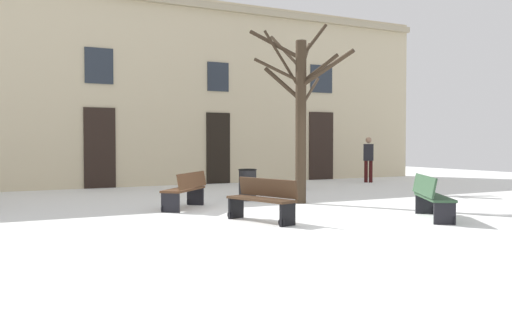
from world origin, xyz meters
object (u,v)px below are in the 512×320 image
Objects in this scene: tree_foreground at (300,109)px; person_strolling at (368,157)px; litter_bin at (248,185)px; bench_near_center_tree at (186,190)px; tree_right_of_center at (301,110)px; bench_facing_shops at (431,196)px; bench_back_to_back_left at (262,199)px.

tree_foreground is 8.10m from person_strolling.
litter_bin is 0.55× the size of bench_near_center_tree.
person_strolling is (9.32, 4.62, 0.52)m from bench_near_center_tree.
tree_foreground is at bearing -123.43° from tree_right_of_center.
person_strolling is (7.17, 3.65, 0.55)m from litter_bin.
litter_bin is 8.07m from person_strolling.
tree_right_of_center is 4.46m from person_strolling.
tree_right_of_center is at bearing 56.57° from tree_foreground.
tree_right_of_center reaches higher than person_strolling.
tree_right_of_center reaches higher than bench_facing_shops.
bench_near_center_tree is at bearing 175.06° from tree_foreground.
bench_back_to_back_left is 2.82m from bench_near_center_tree.
tree_foreground is 5.55× the size of litter_bin.
bench_back_to_back_left is (-2.50, -2.51, -1.96)m from tree_foreground.
litter_bin is at bearing 50.28° from bench_facing_shops.
person_strolling reaches higher than bench_back_to_back_left.
tree_right_of_center reaches higher than bench_back_to_back_left.
tree_foreground is at bearing 120.95° from bench_back_to_back_left.
bench_facing_shops is at bearing 86.67° from bench_near_center_tree.
bench_facing_shops is 5.52m from bench_near_center_tree.
bench_facing_shops is at bearing -78.88° from tree_foreground.
tree_right_of_center is at bearing 165.33° from bench_near_center_tree.
litter_bin is 0.48× the size of person_strolling.
tree_foreground is 2.69× the size of person_strolling.
litter_bin is at bearing 157.86° from bench_near_center_tree.
litter_bin is at bearing 125.32° from tree_foreground.
person_strolling is at bearing 18.28° from tree_right_of_center.
bench_facing_shops is 1.14× the size of bench_near_center_tree.
tree_foreground is (-2.36, -3.57, -0.20)m from tree_right_of_center.
bench_near_center_tree is at bearing -113.31° from person_strolling.
tree_right_of_center reaches higher than tree_foreground.
litter_bin is 0.50× the size of bench_back_to_back_left.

